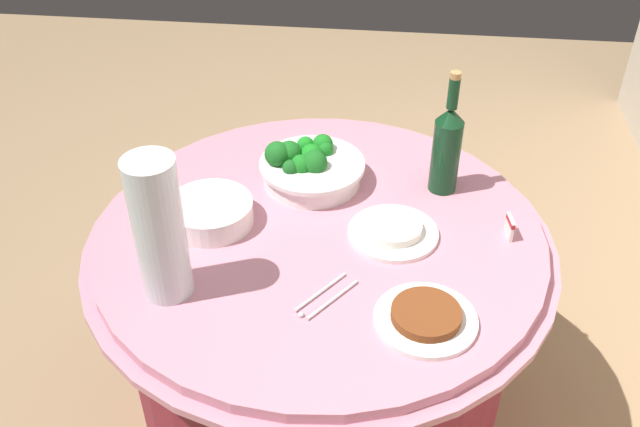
{
  "coord_description": "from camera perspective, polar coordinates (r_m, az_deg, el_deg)",
  "views": [
    {
      "loc": [
        1.36,
        0.16,
        1.83
      ],
      "look_at": [
        0.0,
        0.0,
        0.79
      ],
      "focal_mm": 39.98,
      "sensor_mm": 36.0,
      "label": 1
    }
  ],
  "objects": [
    {
      "name": "serving_tongs",
      "position": [
        1.56,
        0.35,
        -6.73
      ],
      "size": [
        0.15,
        0.13,
        0.01
      ],
      "color": "silver",
      "rests_on": "buffet_table"
    },
    {
      "name": "plate_stack",
      "position": [
        1.78,
        -8.71,
        0.17
      ],
      "size": [
        0.21,
        0.21,
        0.06
      ],
      "color": "white",
      "rests_on": "buffet_table"
    },
    {
      "name": "wine_bottle",
      "position": [
        1.85,
        10.11,
        5.29
      ],
      "size": [
        0.07,
        0.07,
        0.34
      ],
      "color": "#0F371B",
      "rests_on": "buffet_table"
    },
    {
      "name": "food_plate_rice",
      "position": [
        1.73,
        5.88,
        -1.45
      ],
      "size": [
        0.22,
        0.22,
        0.03
      ],
      "color": "white",
      "rests_on": "buffet_table"
    },
    {
      "name": "decorative_fruit_vase",
      "position": [
        1.53,
        -12.66,
        -1.87
      ],
      "size": [
        0.11,
        0.11,
        0.34
      ],
      "color": "silver",
      "rests_on": "buffet_table"
    },
    {
      "name": "buffet_table",
      "position": [
        2.0,
        0.0,
        -9.52
      ],
      "size": [
        1.16,
        1.16,
        0.74
      ],
      "color": "maroon",
      "rests_on": "ground_plane"
    },
    {
      "name": "food_plate_stir_fry",
      "position": [
        1.52,
        8.47,
        -8.21
      ],
      "size": [
        0.22,
        0.22,
        0.03
      ],
      "color": "white",
      "rests_on": "buffet_table"
    },
    {
      "name": "label_placard_front",
      "position": [
        1.77,
        14.94,
        -0.98
      ],
      "size": [
        0.05,
        0.02,
        0.05
      ],
      "color": "white",
      "rests_on": "buffet_table"
    },
    {
      "name": "broccoli_bowl",
      "position": [
        1.89,
        -0.91,
        3.76
      ],
      "size": [
        0.28,
        0.28,
        0.12
      ],
      "color": "white",
      "rests_on": "buffet_table"
    },
    {
      "name": "ground_plane",
      "position": [
        2.28,
        0.0,
        -15.99
      ],
      "size": [
        6.0,
        6.0,
        0.0
      ],
      "primitive_type": "plane",
      "color": "#9E7F5B"
    }
  ]
}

